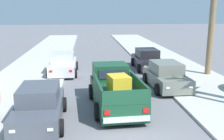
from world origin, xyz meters
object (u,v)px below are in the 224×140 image
at_px(car_left_near, 166,76).
at_px(car_left_mid, 63,64).
at_px(pickup_truck, 115,90).
at_px(car_right_near, 147,60).
at_px(car_right_mid, 40,106).

height_order(car_left_near, car_left_mid, same).
height_order(pickup_truck, car_left_mid, pickup_truck).
distance_m(car_right_near, car_left_mid, 6.50).
bearing_deg(car_left_near, car_left_mid, 145.47).
distance_m(pickup_truck, car_right_near, 9.18).
distance_m(pickup_truck, car_left_near, 4.45).
bearing_deg(car_left_mid, car_right_mid, -91.68).
distance_m(car_left_mid, car_right_mid, 9.01).
relative_size(car_right_near, car_left_mid, 1.00).
xyz_separation_m(car_left_near, car_right_near, (0.09, 5.58, 0.00)).
relative_size(pickup_truck, car_right_near, 1.24).
distance_m(car_left_near, car_right_mid, 8.05).
relative_size(car_left_near, car_right_mid, 1.01).
xyz_separation_m(car_left_mid, car_right_mid, (-0.26, -9.01, 0.00)).
bearing_deg(car_right_near, pickup_truck, -111.82).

